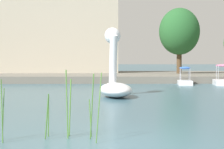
{
  "coord_description": "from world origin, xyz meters",
  "views": [
    {
      "loc": [
        -0.47,
        -7.54,
        1.77
      ],
      "look_at": [
        0.1,
        15.27,
        0.99
      ],
      "focal_mm": 57.97,
      "sensor_mm": 36.0,
      "label": 1
    }
  ],
  "objects_px": {
    "swan_boat": "(115,78)",
    "tree_broadleaf_right": "(179,32)",
    "pedal_boat_blue": "(185,79)",
    "pedal_boat_pink": "(224,79)"
  },
  "relations": [
    {
      "from": "swan_boat",
      "to": "tree_broadleaf_right",
      "type": "relative_size",
      "value": 0.54
    },
    {
      "from": "swan_boat",
      "to": "tree_broadleaf_right",
      "type": "bearing_deg",
      "value": 68.74
    },
    {
      "from": "pedal_boat_blue",
      "to": "swan_boat",
      "type": "bearing_deg",
      "value": -121.6
    },
    {
      "from": "tree_broadleaf_right",
      "to": "pedal_boat_pink",
      "type": "bearing_deg",
      "value": -81.84
    },
    {
      "from": "pedal_boat_blue",
      "to": "pedal_boat_pink",
      "type": "distance_m",
      "value": 2.97
    },
    {
      "from": "swan_boat",
      "to": "pedal_boat_pink",
      "type": "relative_size",
      "value": 1.47
    },
    {
      "from": "pedal_boat_pink",
      "to": "pedal_boat_blue",
      "type": "bearing_deg",
      "value": 172.03
    },
    {
      "from": "swan_boat",
      "to": "pedal_boat_pink",
      "type": "xyz_separation_m",
      "value": [
        8.7,
        8.95,
        -0.51
      ]
    },
    {
      "from": "swan_boat",
      "to": "pedal_boat_blue",
      "type": "bearing_deg",
      "value": 58.4
    },
    {
      "from": "swan_boat",
      "to": "pedal_boat_pink",
      "type": "height_order",
      "value": "swan_boat"
    }
  ]
}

